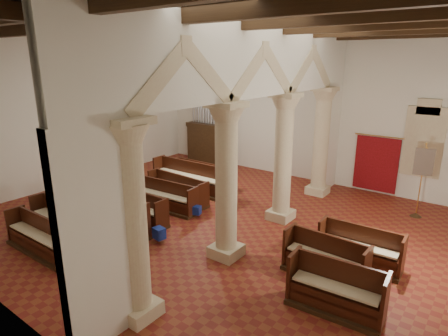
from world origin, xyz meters
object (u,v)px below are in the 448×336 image
Objects in this scene: aisle_pew_0 at (335,295)px; nave_pew_0 at (42,242)px; pipe_organ at (208,136)px; lectern at (226,157)px; processional_banner at (419,193)px.

nave_pew_0 is at bearing -165.59° from aisle_pew_0.
aisle_pew_0 is (9.44, -7.48, -1.00)m from pipe_organ.
pipe_organ is 1.45m from lectern.
lectern is at bearing 95.92° from nave_pew_0.
processional_banner is at bearing -6.62° from pipe_organ.
lectern is at bearing 158.77° from processional_banner.
processional_banner is 11.54m from nave_pew_0.
pipe_organ is at bearing 174.51° from lectern.
pipe_organ is 1.62× the size of nave_pew_0.
lectern reaches higher than aisle_pew_0.
pipe_organ is at bearing 159.55° from processional_banner.
processional_banner is (8.69, -1.13, 0.34)m from lectern.
processional_banner is at bearing 82.92° from aisle_pew_0.
pipe_organ is 3.86× the size of lectern.
processional_banner is 1.27× the size of aisle_pew_0.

